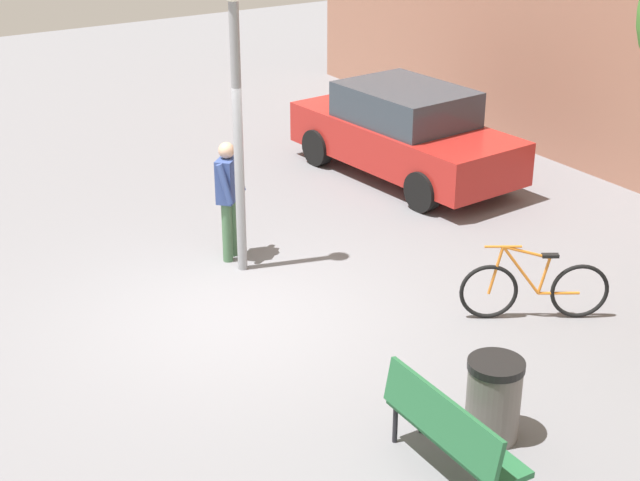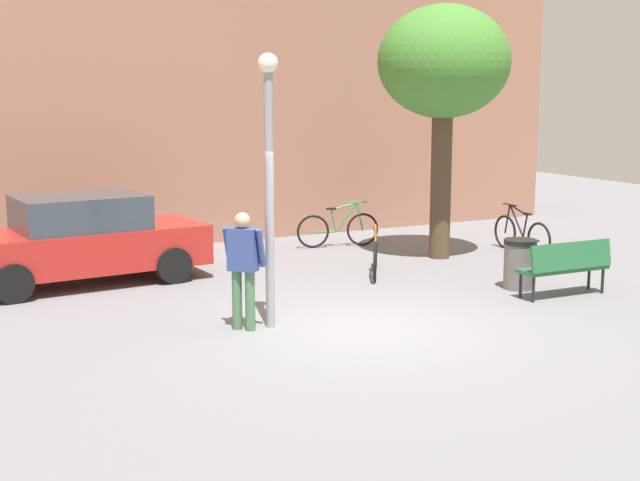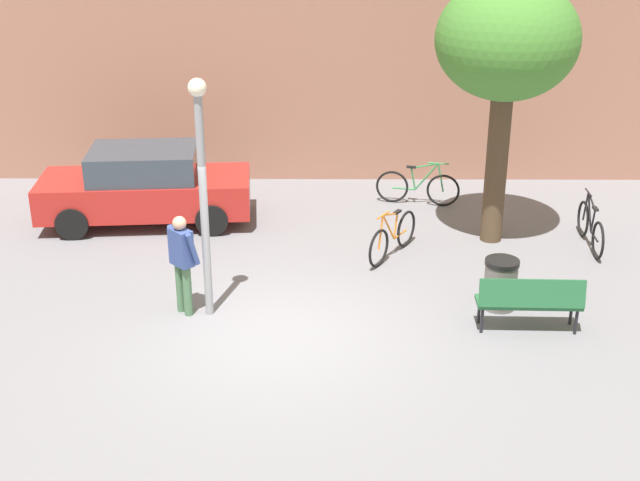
% 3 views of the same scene
% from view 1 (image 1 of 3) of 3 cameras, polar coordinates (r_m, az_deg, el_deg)
% --- Properties ---
extents(ground_plane, '(36.00, 36.00, 0.00)m').
position_cam_1_polar(ground_plane, '(11.92, -4.86, -4.37)').
color(ground_plane, slate).
extents(lamppost, '(0.28, 0.28, 3.83)m').
position_cam_1_polar(lamppost, '(12.29, -4.93, 8.11)').
color(lamppost, gray).
rests_on(lamppost, ground_plane).
extents(person_by_lamppost, '(0.57, 0.59, 1.67)m').
position_cam_1_polar(person_by_lamppost, '(13.05, -5.43, 2.84)').
color(person_by_lamppost, '#47704C').
rests_on(person_by_lamppost, ground_plane).
extents(park_bench, '(1.61, 0.52, 0.92)m').
position_cam_1_polar(park_bench, '(8.92, 7.64, -10.99)').
color(park_bench, '#236038').
rests_on(park_bench, ground_plane).
extents(bicycle_orange, '(0.99, 1.57, 0.97)m').
position_cam_1_polar(bicycle_orange, '(11.91, 12.50, -2.83)').
color(bicycle_orange, black).
rests_on(bicycle_orange, ground_plane).
extents(parked_car_red, '(4.32, 2.08, 1.55)m').
position_cam_1_polar(parked_car_red, '(16.24, 5.01, 6.37)').
color(parked_car_red, '#AD231E').
rests_on(parked_car_red, ground_plane).
extents(trash_bin, '(0.56, 0.56, 0.85)m').
position_cam_1_polar(trash_bin, '(9.62, 10.20, -9.19)').
color(trash_bin, '#66605B').
rests_on(trash_bin, ground_plane).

